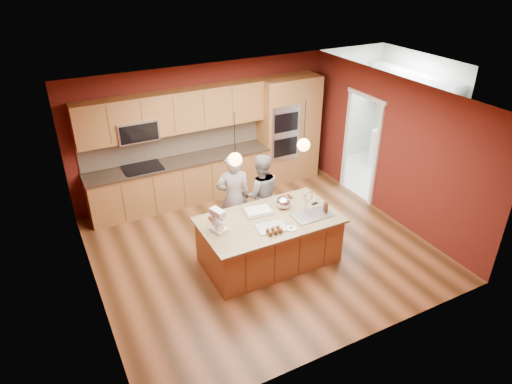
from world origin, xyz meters
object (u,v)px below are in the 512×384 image
island (270,239)px  person_right (261,194)px  mixing_bowl (284,203)px  person_left (234,198)px  stand_mixer (218,222)px

island → person_right: person_right is taller
person_right → mixing_bowl: person_right is taller
island → person_left: person_left is taller
person_left → island: bearing=119.6°
person_right → mixing_bowl: bearing=113.2°
person_right → stand_mixer: person_right is taller
person_left → mixing_bowl: (0.60, -0.68, 0.09)m
island → person_left: bearing=105.3°
person_left → mixing_bowl: person_left is taller
person_left → person_right: 0.54m
stand_mixer → mixing_bowl: bearing=-10.5°
island → stand_mixer: island is taller
person_right → mixing_bowl: (0.07, -0.68, 0.15)m
person_left → person_right: bearing=-165.7°
person_left → stand_mixer: bearing=66.3°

